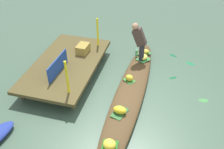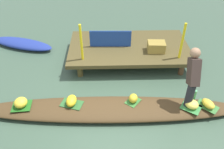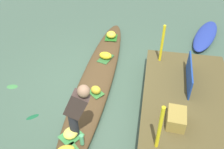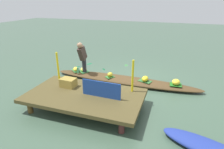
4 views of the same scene
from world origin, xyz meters
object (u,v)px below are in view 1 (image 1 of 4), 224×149
banana_bunch_1 (145,52)px  banana_bunch_3 (143,57)px  banana_bunch_2 (110,144)px  banana_bunch_0 (120,110)px  water_bottle (136,53)px  vendor_person (139,40)px  banana_bunch_4 (129,78)px  vendor_boat (129,95)px  market_banner (58,66)px  produce_crate (83,49)px

banana_bunch_1 → banana_bunch_3: banana_bunch_3 is taller
banana_bunch_2 → banana_bunch_0: bearing=1.8°
banana_bunch_2 → water_bottle: water_bottle is taller
banana_bunch_2 → vendor_person: vendor_person is taller
banana_bunch_0 → vendor_person: size_ratio=0.26×
banana_bunch_2 → banana_bunch_3: size_ratio=1.01×
banana_bunch_4 → banana_bunch_3: bearing=-9.7°
vendor_boat → banana_bunch_4: (0.49, 0.11, 0.19)m
banana_bunch_1 → market_banner: (-1.94, 2.09, 0.37)m
water_bottle → banana_bunch_4: bearing=-178.1°
water_bottle → produce_crate: 1.69m
market_banner → produce_crate: (1.17, -0.28, -0.09)m
banana_bunch_3 → market_banner: (-1.60, 2.11, 0.36)m
banana_bunch_1 → banana_bunch_3: bearing=-177.0°
water_bottle → vendor_person: bearing=-154.4°
banana_bunch_1 → vendor_person: vendor_person is taller
banana_bunch_0 → banana_bunch_1: 2.80m
water_bottle → market_banner: 2.56m
banana_bunch_2 → market_banner: 2.74m
banana_bunch_0 → banana_bunch_2: bearing=-178.2°
vendor_boat → produce_crate: (1.23, 1.74, 0.45)m
market_banner → banana_bunch_4: bearing=-75.6°
banana_bunch_1 → water_bottle: bearing=134.6°
banana_bunch_4 → water_bottle: water_bottle is taller
vendor_boat → water_bottle: size_ratio=23.18×
banana_bunch_4 → banana_bunch_2: bearing=-178.3°
banana_bunch_3 → produce_crate: bearing=103.3°
water_bottle → produce_crate: bearing=109.3°
market_banner → banana_bunch_2: bearing=-131.8°
vendor_person → water_bottle: 0.61m
vendor_boat → banana_bunch_3: 1.68m
vendor_person → produce_crate: 1.74m
water_bottle → banana_bunch_1: bearing=-45.4°
vendor_boat → banana_bunch_0: size_ratio=17.17×
vendor_person → market_banner: bearing=128.2°
banana_bunch_0 → banana_bunch_3: 2.45m
banana_bunch_0 → market_banner: (0.85, 1.94, 0.36)m
banana_bunch_2 → produce_crate: size_ratio=0.62×
banana_bunch_0 → banana_bunch_3: bearing=-3.8°
vendor_boat → water_bottle: 1.81m
banana_bunch_4 → market_banner: bearing=102.7°
vendor_boat → banana_bunch_2: 1.82m
banana_bunch_4 → vendor_person: bearing=-2.4°
banana_bunch_1 → market_banner: size_ratio=0.28×
banana_bunch_1 → water_bottle: size_ratio=1.29×
vendor_boat → water_bottle: water_bottle is taller
water_bottle → market_banner: (-1.72, 1.86, 0.33)m
banana_bunch_0 → produce_crate: (2.02, 1.66, 0.26)m
banana_bunch_1 → vendor_person: size_ratio=0.25×
vendor_person → water_bottle: vendor_person is taller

